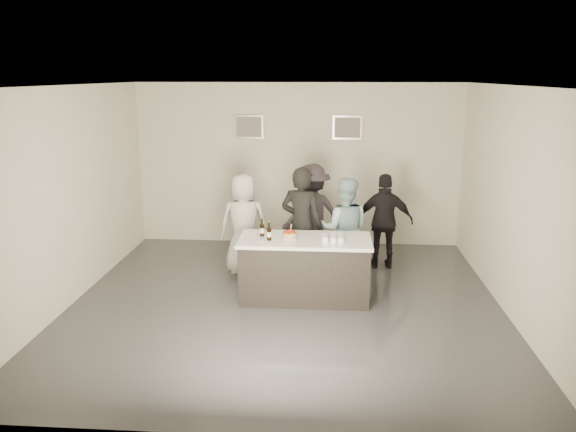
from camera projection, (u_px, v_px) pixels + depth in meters
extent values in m
plane|color=#3D3D42|center=(285.00, 304.00, 7.91)|extent=(6.00, 6.00, 0.00)
plane|color=white|center=(285.00, 86.00, 7.17)|extent=(6.00, 6.00, 0.00)
cube|color=silver|center=(298.00, 165.00, 10.44)|extent=(6.00, 0.04, 3.00)
cube|color=silver|center=(257.00, 279.00, 4.64)|extent=(6.00, 0.04, 3.00)
cube|color=silver|center=(69.00, 196.00, 7.75)|extent=(0.04, 6.00, 3.00)
cube|color=silver|center=(514.00, 204.00, 7.33)|extent=(0.04, 6.00, 3.00)
cube|color=#B2B2B7|center=(249.00, 127.00, 10.30)|extent=(0.54, 0.04, 0.44)
cube|color=#B2B2B7|center=(347.00, 128.00, 10.17)|extent=(0.54, 0.04, 0.44)
cube|color=white|center=(305.00, 269.00, 7.99)|extent=(1.86, 0.86, 0.90)
cylinder|color=orange|center=(290.00, 236.00, 7.89)|extent=(0.21, 0.21, 0.08)
cylinder|color=black|center=(262.00, 227.00, 7.96)|extent=(0.07, 0.07, 0.26)
cylinder|color=black|center=(269.00, 231.00, 7.77)|extent=(0.07, 0.07, 0.26)
cube|color=gold|center=(333.00, 238.00, 7.78)|extent=(0.30, 0.30, 0.08)
cube|color=pink|center=(284.00, 243.00, 7.64)|extent=(0.24, 0.08, 0.01)
imported|color=black|center=(302.00, 225.00, 8.58)|extent=(0.75, 0.60, 1.81)
imported|color=#9DC5CD|center=(344.00, 229.00, 8.69)|extent=(0.82, 0.66, 1.62)
imported|color=silver|center=(244.00, 224.00, 8.99)|extent=(0.81, 0.55, 1.62)
imported|color=black|center=(385.00, 221.00, 9.22)|extent=(0.94, 0.41, 1.58)
imported|color=#352F37|center=(312.00, 214.00, 9.48)|extent=(1.26, 1.08, 1.69)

